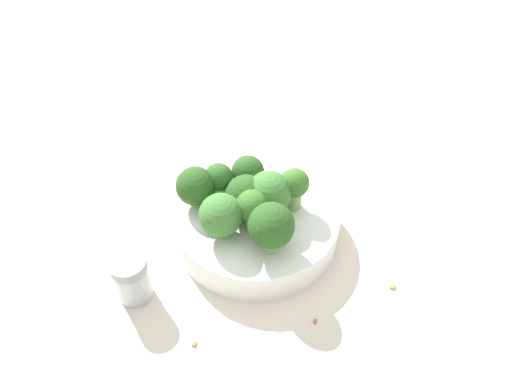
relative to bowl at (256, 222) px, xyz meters
The scene contains 16 objects.
ground_plane 0.02m from the bowl, ahead, with size 3.00×3.00×0.00m, color beige.
bowl is the anchor object (origin of this frame).
broccoli_floret_0 0.05m from the bowl, 16.16° to the left, with size 0.05×0.05×0.06m.
broccoli_floret_1 0.07m from the bowl, 160.30° to the left, with size 0.03×0.03×0.05m.
broccoli_floret_2 0.09m from the bowl, behind, with size 0.05×0.05×0.05m.
broccoli_floret_3 0.06m from the bowl, 80.23° to the right, with size 0.04×0.04×0.05m.
broccoli_floret_4 0.07m from the bowl, 126.85° to the right, with size 0.05×0.05×0.06m.
broccoli_floret_5 0.07m from the bowl, 19.77° to the left, with size 0.03×0.03×0.05m.
broccoli_floret_6 0.05m from the bowl, 154.22° to the right, with size 0.05×0.05×0.05m.
broccoli_floret_7 0.06m from the bowl, 113.60° to the left, with size 0.04×0.04×0.05m.
broccoli_floret_8 0.08m from the bowl, 64.22° to the right, with size 0.05×0.05×0.06m.
pepper_shaker 0.16m from the bowl, 136.75° to the right, with size 0.04×0.04×0.06m.
almond_crumb_0 0.17m from the bowl, 17.54° to the right, with size 0.01×0.00×0.01m, color #AD7F4C.
almond_crumb_1 0.14m from the bowl, 53.26° to the right, with size 0.01×0.00×0.01m, color olive.
almond_crumb_2 0.16m from the bowl, 103.33° to the right, with size 0.01×0.00×0.01m, color olive.
almond_crumb_3 0.11m from the bowl, 157.70° to the left, with size 0.01×0.00×0.01m, color olive.
Camera 1 is at (0.07, -0.39, 0.47)m, focal length 35.00 mm.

